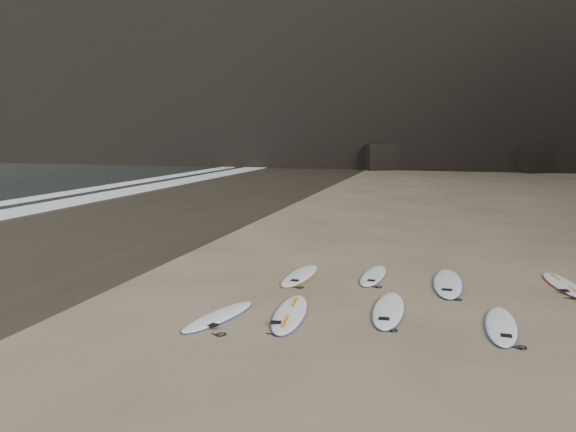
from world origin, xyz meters
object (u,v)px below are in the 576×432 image
object	(u,v)px
surfboard_6	(373,275)
surfboard_7	(448,283)
surfboard_1	(290,313)
surfboard_2	(389,309)
surfboard_5	(300,275)
surfboard_0	(219,316)
surfboard_8	(564,285)
surfboard_3	(501,325)

from	to	relation	value
surfboard_6	surfboard_7	xyz separation A→B (m)	(1.84, -0.26, 0.01)
surfboard_1	surfboard_2	size ratio (longest dim) A/B	1.00
surfboard_2	surfboard_6	world-z (taller)	surfboard_2
surfboard_5	surfboard_6	world-z (taller)	surfboard_5
surfboard_0	surfboard_8	world-z (taller)	surfboard_8
surfboard_8	surfboard_2	bearing A→B (deg)	-151.60
surfboard_1	surfboard_5	world-z (taller)	surfboard_1
surfboard_7	surfboard_8	size ratio (longest dim) A/B	1.16
surfboard_2	surfboard_5	world-z (taller)	surfboard_2
surfboard_2	surfboard_8	world-z (taller)	surfboard_2
surfboard_1	surfboard_0	bearing A→B (deg)	-164.58
surfboard_1	surfboard_3	world-z (taller)	surfboard_1
surfboard_3	surfboard_5	world-z (taller)	surfboard_5
surfboard_3	surfboard_6	xyz separation A→B (m)	(-2.82, 3.11, -0.00)
surfboard_2	surfboard_6	xyz separation A→B (m)	(-0.66, 2.73, -0.01)
surfboard_0	surfboard_8	size ratio (longest dim) A/B	0.93
surfboard_7	surfboard_2	bearing A→B (deg)	-116.48
surfboard_2	surfboard_0	bearing A→B (deg)	-159.16
surfboard_3	surfboard_6	world-z (taller)	surfboard_3
surfboard_2	surfboard_5	distance (m)	3.35
surfboard_0	surfboard_5	world-z (taller)	surfboard_5
surfboard_6	surfboard_8	size ratio (longest dim) A/B	0.93
surfboard_6	surfboard_7	bearing A→B (deg)	-5.14
surfboard_6	surfboard_8	bearing A→B (deg)	7.18
surfboard_0	surfboard_8	xyz separation A→B (m)	(7.11, 4.40, 0.00)
surfboard_0	surfboard_6	bearing A→B (deg)	71.66
surfboard_5	surfboard_3	bearing A→B (deg)	-25.65
surfboard_5	surfboard_6	xyz separation A→B (m)	(1.82, 0.49, -0.00)
surfboard_1	surfboard_3	bearing A→B (deg)	-1.01
surfboard_3	surfboard_8	distance (m)	3.86
surfboard_0	surfboard_2	size ratio (longest dim) A/B	0.87
surfboard_1	surfboard_7	distance (m)	4.48
surfboard_0	surfboard_8	bearing A→B (deg)	45.78
surfboard_2	surfboard_8	distance (m)	4.95
surfboard_8	surfboard_0	bearing A→B (deg)	-158.28
surfboard_8	surfboard_1	bearing A→B (deg)	-156.31
surfboard_6	surfboard_3	bearing A→B (deg)	-44.98
surfboard_6	surfboard_8	world-z (taller)	surfboard_8
surfboard_2	surfboard_3	xyz separation A→B (m)	(2.16, -0.37, -0.00)
surfboard_8	surfboard_7	bearing A→B (deg)	-177.44
surfboard_0	surfboard_2	distance (m)	3.49
surfboard_0	surfboard_7	xyz separation A→B (m)	(4.41, 3.80, 0.01)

